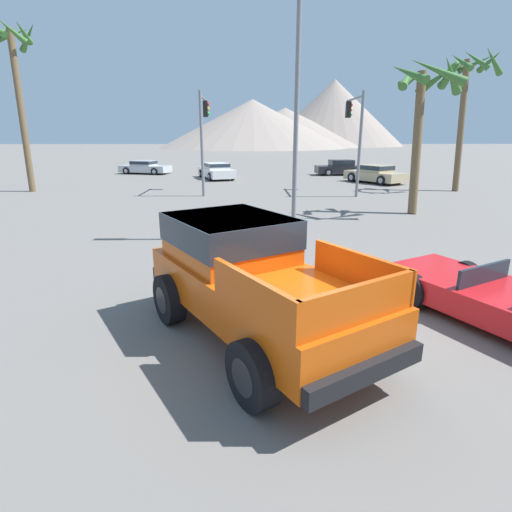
{
  "coord_description": "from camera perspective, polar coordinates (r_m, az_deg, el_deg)",
  "views": [
    {
      "loc": [
        -0.58,
        -6.34,
        3.21
      ],
      "look_at": [
        -0.39,
        0.55,
        1.12
      ],
      "focal_mm": 28.0,
      "sensor_mm": 36.0,
      "label": 1
    }
  ],
  "objects": [
    {
      "name": "traffic_light_crosswalk",
      "position": [
        23.84,
        13.94,
        17.73
      ],
      "size": [
        0.38,
        3.47,
        5.41
      ],
      "rotation": [
        0.0,
        0.0,
        1.57
      ],
      "color": "slate",
      "rests_on": "ground_plane"
    },
    {
      "name": "parked_car_silver",
      "position": [
        36.94,
        -15.6,
        12.14
      ],
      "size": [
        4.64,
        2.9,
        1.13
      ],
      "rotation": [
        0.0,
        0.0,
        4.43
      ],
      "color": "#B7BABF",
      "rests_on": "ground_plane"
    },
    {
      "name": "orange_pickup_truck",
      "position": [
        6.51,
        -1.21,
        -2.3
      ],
      "size": [
        4.02,
        5.0,
        1.9
      ],
      "rotation": [
        0.0,
        0.0,
        0.54
      ],
      "color": "#CC4C0C",
      "rests_on": "ground_plane"
    },
    {
      "name": "parked_car_dark",
      "position": [
        35.29,
        12.18,
        12.27
      ],
      "size": [
        4.51,
        1.99,
        1.26
      ],
      "rotation": [
        0.0,
        0.0,
        4.75
      ],
      "color": "#232328",
      "rests_on": "ground_plane"
    },
    {
      "name": "palm_tree_short",
      "position": [
        18.22,
        23.11,
        20.06
      ],
      "size": [
        2.82,
        2.71,
        6.07
      ],
      "color": "brown",
      "rests_on": "ground_plane"
    },
    {
      "name": "street_lamp_post",
      "position": [
        12.68,
        5.97,
        25.23
      ],
      "size": [
        0.9,
        0.24,
        8.57
      ],
      "color": "slate",
      "rests_on": "ground_plane"
    },
    {
      "name": "distant_mountain_range",
      "position": [
        126.5,
        5.85,
        18.75
      ],
      "size": [
        73.87,
        69.38,
        20.24
      ],
      "color": "gray",
      "rests_on": "ground_plane"
    },
    {
      "name": "traffic_light_main",
      "position": [
        23.54,
        -7.49,
        18.1
      ],
      "size": [
        0.38,
        3.23,
        5.45
      ],
      "rotation": [
        0.0,
        0.0,
        1.57
      ],
      "color": "slate",
      "rests_on": "ground_plane"
    },
    {
      "name": "parked_car_white",
      "position": [
        31.7,
        -5.68,
        12.05
      ],
      "size": [
        3.22,
        4.88,
        1.2
      ],
      "rotation": [
        0.0,
        0.0,
        0.34
      ],
      "color": "white",
      "rests_on": "ground_plane"
    },
    {
      "name": "ground_plane",
      "position": [
        7.13,
        3.33,
        -9.93
      ],
      "size": [
        320.0,
        320.0,
        0.0
      ],
      "primitive_type": "plane",
      "color": "slate"
    },
    {
      "name": "palm_tree_leaning",
      "position": [
        27.84,
        -31.27,
        22.0
      ],
      "size": [
        2.98,
        2.94,
        9.21
      ],
      "color": "brown",
      "rests_on": "ground_plane"
    },
    {
      "name": "palm_tree_tall",
      "position": [
        27.31,
        28.09,
        20.56
      ],
      "size": [
        2.86,
        3.06,
        7.76
      ],
      "color": "brown",
      "rests_on": "ground_plane"
    },
    {
      "name": "red_convertible_car",
      "position": [
        8.23,
        32.33,
        -5.78
      ],
      "size": [
        3.52,
        4.63,
        0.98
      ],
      "rotation": [
        0.0,
        0.0,
        0.48
      ],
      "color": "red",
      "rests_on": "ground_plane"
    },
    {
      "name": "parked_car_tan",
      "position": [
        29.88,
        16.69,
        11.19
      ],
      "size": [
        3.83,
        4.58,
        1.24
      ],
      "rotation": [
        0.0,
        0.0,
        0.56
      ],
      "color": "tan",
      "rests_on": "ground_plane"
    }
  ]
}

